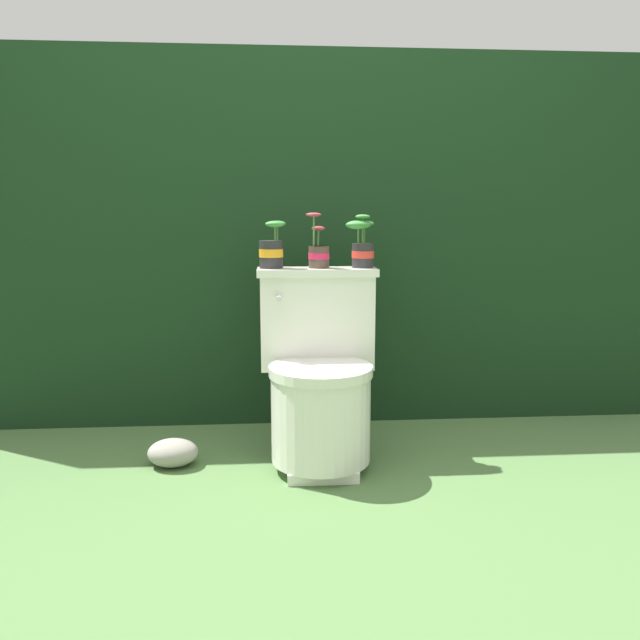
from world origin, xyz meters
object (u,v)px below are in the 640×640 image
Objects in this scene: potted_plant_left at (272,250)px; toilet at (321,380)px; potted_plant_midleft at (319,253)px; potted_plant_middle at (362,246)px; garden_stone at (173,453)px.

toilet is at bearing -37.85° from potted_plant_left.
potted_plant_midleft reaches higher than potted_plant_left.
potted_plant_middle is (0.36, 0.00, 0.01)m from potted_plant_left.
potted_plant_midleft is at bearing -0.06° from potted_plant_left.
garden_stone is at bearing -160.57° from potted_plant_left.
potted_plant_midleft is 1.12× the size of garden_stone.
potted_plant_left is 0.19m from potted_plant_midleft.
potted_plant_middle is (0.18, 0.14, 0.51)m from toilet.
toilet is 4.06× the size of potted_plant_left.
potted_plant_midleft is 1.03× the size of potted_plant_middle.
potted_plant_middle is at bearing 39.00° from toilet.
garden_stone is (-0.75, -0.14, -0.78)m from potted_plant_middle.
potted_plant_left is 0.87m from garden_stone.
toilet is 3.90× the size of garden_stone.
potted_plant_left is 0.96× the size of garden_stone.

